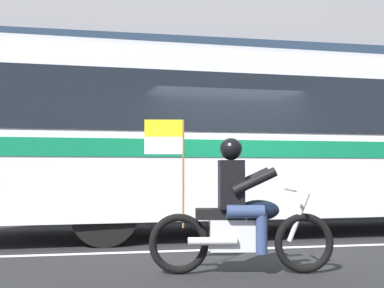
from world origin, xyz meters
name	(u,v)px	position (x,y,z in m)	size (l,w,h in m)	color
ground_plane	(231,243)	(0.00, 0.00, 0.00)	(60.00, 60.00, 0.00)	black
sidewalk_curb	(180,211)	(0.00, 5.10, 0.07)	(28.00, 3.80, 0.15)	gray
lane_center_stripe	(241,249)	(0.00, -0.60, 0.00)	(26.60, 0.14, 0.01)	silver
transit_bus	(306,134)	(1.85, 1.19, 1.88)	(12.56, 2.99, 3.22)	silver
motorcycle_with_rider	(239,215)	(-0.51, -2.26, 0.67)	(2.18, 0.69, 1.78)	black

